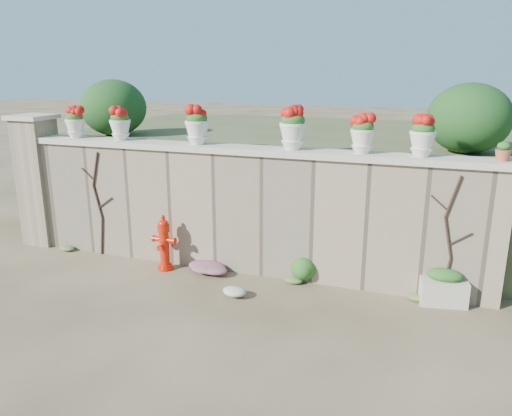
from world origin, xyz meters
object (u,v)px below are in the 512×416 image
at_px(fire_hydrant, 164,242).
at_px(urn_pot_0, 75,123).
at_px(planter_box, 443,287).
at_px(terracotta_pot, 503,152).

height_order(fire_hydrant, urn_pot_0, urn_pot_0).
height_order(planter_box, terracotta_pot, terracotta_pot).
distance_m(planter_box, terracotta_pot, 2.06).
bearing_deg(urn_pot_0, planter_box, -2.23).
height_order(planter_box, urn_pot_0, urn_pot_0).
relative_size(fire_hydrant, urn_pot_0, 1.78).
distance_m(fire_hydrant, planter_box, 4.46).
relative_size(fire_hydrant, planter_box, 1.36).
relative_size(planter_box, urn_pot_0, 1.31).
xyz_separation_m(fire_hydrant, terracotta_pot, (5.02, 0.46, 1.73)).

